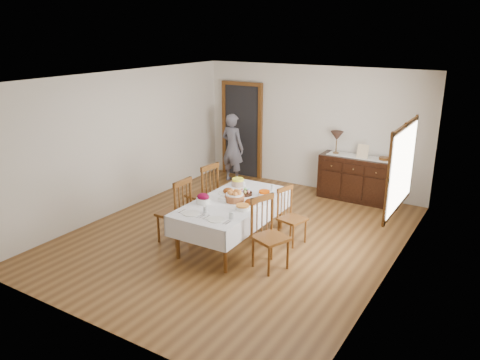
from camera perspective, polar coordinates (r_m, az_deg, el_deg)
The scene contains 26 objects.
ground at distance 7.92m, azimuth -0.38°, elevation -6.74°, with size 6.00×6.00×0.00m, color brown.
room_shell at distance 7.80m, azimuth 0.33°, elevation 5.63°, with size 5.02×6.02×2.65m.
dining_table at distance 7.42m, azimuth -0.87°, elevation -3.18°, with size 1.10×2.12×0.72m.
chair_left_near at distance 7.55m, azimuth -7.76°, elevation -3.66°, with size 0.45×0.45×1.08m.
chair_left_far at distance 8.28m, azimuth -4.38°, elevation -1.53°, with size 0.51×0.51×1.09m.
chair_right_near at distance 6.74m, azimuth 3.46°, elevation -6.41°, with size 0.57×0.57×1.05m.
chair_right_far at distance 7.56m, azimuth 6.14°, elevation -4.27°, with size 0.46×0.46×0.91m.
sideboard at distance 9.64m, azimuth 14.04°, elevation 0.18°, with size 1.49×0.54×0.89m.
person at distance 10.43m, azimuth -0.91°, elevation 4.21°, with size 0.52×0.33×1.65m, color #5A5865.
bread_basket at distance 7.35m, azimuth -0.67°, elevation -2.01°, with size 0.31×0.31×0.18m.
egg_basket at distance 7.63m, azimuth 0.64°, elevation -1.57°, with size 0.23×0.23×0.10m.
ham_platter_a at distance 7.69m, azimuth -1.42°, elevation -1.46°, with size 0.34×0.34×0.11m.
ham_platter_b at distance 7.21m, azimuth 1.31°, elevation -2.79°, with size 0.27×0.27×0.11m.
beet_bowl at distance 7.28m, azimuth -4.51°, elevation -2.29°, with size 0.22×0.22×0.16m.
carrot_bowl at distance 7.58m, azimuth 2.98°, elevation -1.67°, with size 0.20×0.20×0.09m.
pineapple_bowl at distance 8.06m, azimuth -0.26°, elevation -0.27°, with size 0.22×0.22×0.13m.
casserole_dish at distance 7.02m, azimuth 0.32°, elevation -3.34°, with size 0.21×0.21×0.08m.
butter_dish at distance 7.33m, azimuth -2.08°, elevation -2.41°, with size 0.14×0.09×0.07m.
setting_left at distance 6.92m, azimuth -5.42°, elevation -3.91°, with size 0.42×0.31×0.10m.
setting_right at distance 6.68m, azimuth -2.32°, elevation -4.66°, with size 0.42×0.31×0.10m.
glass_far_a at distance 8.03m, azimuth 0.39°, elevation -0.45°, with size 0.07×0.07×0.09m.
glass_far_b at distance 7.84m, azimuth 3.99°, elevation -0.92°, with size 0.06×0.06×0.10m.
runner at distance 9.54m, azimuth 14.48°, elevation 2.76°, with size 1.30×0.35×0.01m.
table_lamp at distance 9.60m, azimuth 11.72°, elevation 5.21°, with size 0.26×0.26×0.46m.
picture_frame at distance 9.40m, azimuth 14.73°, elevation 3.37°, with size 0.22×0.08×0.28m.
deco_bowl at distance 9.42m, azimuth 17.17°, elevation 2.49°, with size 0.20×0.20×0.06m.
Camera 1 is at (3.81, -6.09, 3.32)m, focal length 35.00 mm.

